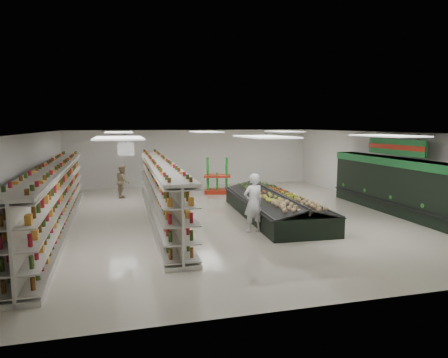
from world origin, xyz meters
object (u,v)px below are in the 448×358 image
object	(u,v)px
soda_endcap	(217,177)
shopper_main	(253,203)
gondola_left	(55,201)
shopper_background	(123,181)
gondola_center	(160,191)
produce_island	(274,205)

from	to	relation	value
soda_endcap	shopper_main	world-z (taller)	shopper_main
gondola_left	soda_endcap	world-z (taller)	gondola_left
shopper_main	shopper_background	xyz separation A→B (m)	(-4.07, 7.51, -0.17)
gondola_left	soda_endcap	xyz separation A→B (m)	(6.93, 5.54, -0.16)
gondola_left	shopper_main	size ratio (longest dim) A/B	6.37
gondola_left	soda_endcap	bearing A→B (deg)	37.58
gondola_center	shopper_background	distance (m)	4.62
produce_island	shopper_main	size ratio (longest dim) A/B	3.49
soda_endcap	shopper_background	xyz separation A→B (m)	(-4.68, -0.03, -0.03)
produce_island	soda_endcap	bearing A→B (deg)	98.63
shopper_main	produce_island	bearing A→B (deg)	-141.53
soda_endcap	produce_island	bearing A→B (deg)	-81.37
soda_endcap	shopper_background	bearing A→B (deg)	-179.64
shopper_main	shopper_background	distance (m)	8.54
shopper_main	gondola_left	bearing A→B (deg)	-30.78
soda_endcap	shopper_main	bearing A→B (deg)	-94.68
gondola_left	gondola_center	world-z (taller)	gondola_left
gondola_center	shopper_main	bearing A→B (deg)	-48.13
gondola_left	produce_island	xyz separation A→B (m)	(7.79, -0.13, -0.53)
gondola_center	soda_endcap	world-z (taller)	gondola_center
gondola_left	gondola_center	distance (m)	3.75
gondola_left	shopper_main	xyz separation A→B (m)	(6.31, -2.00, -0.01)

